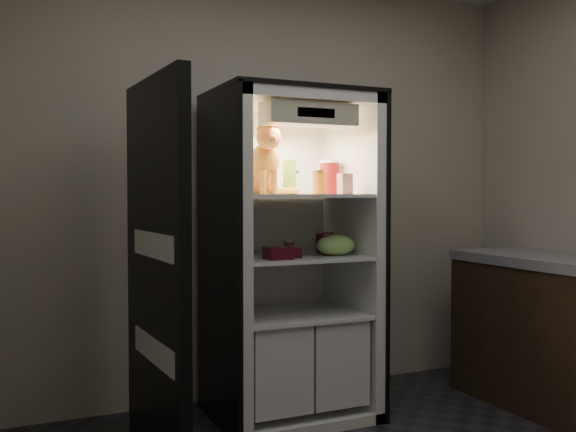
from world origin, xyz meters
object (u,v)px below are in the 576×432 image
object	(u,v)px
pepper_jar	(330,177)
soda_can_c	(329,245)
berry_box_left	(278,253)
refrigerator	(288,279)
parmesan_shaker	(290,177)
tabby_cat	(262,167)
condiment_jar	(289,247)
cream_carton	(345,184)
soda_can_b	(328,242)
salsa_jar	(319,182)
berry_box_right	(288,253)
grape_bag	(336,245)
soda_can_a	(321,242)
mayo_tub	(291,182)

from	to	relation	value
pepper_jar	soda_can_c	size ratio (longest dim) A/B	1.70
pepper_jar	berry_box_left	xyz separation A→B (m)	(-0.45, -0.27, -0.42)
refrigerator	parmesan_shaker	distance (m)	0.60
tabby_cat	condiment_jar	bearing A→B (deg)	-1.26
cream_carton	refrigerator	bearing A→B (deg)	138.21
soda_can_b	berry_box_left	bearing A→B (deg)	-154.88
parmesan_shaker	salsa_jar	world-z (taller)	parmesan_shaker
tabby_cat	soda_can_b	size ratio (longest dim) A/B	3.17
salsa_jar	berry_box_right	size ratio (longest dim) A/B	1.20
grape_bag	salsa_jar	bearing A→B (deg)	153.59
pepper_jar	berry_box_right	size ratio (longest dim) A/B	1.80
tabby_cat	soda_can_a	bearing A→B (deg)	6.99
soda_can_b	tabby_cat	bearing A→B (deg)	174.30
parmesan_shaker	mayo_tub	size ratio (longest dim) A/B	1.43
refrigerator	berry_box_left	distance (m)	0.35
soda_can_b	berry_box_right	xyz separation A→B (m)	(-0.32, -0.14, -0.04)
tabby_cat	pepper_jar	xyz separation A→B (m)	(0.45, 0.04, -0.05)
soda_can_a	tabby_cat	bearing A→B (deg)	-176.15
soda_can_a	soda_can_c	bearing A→B (deg)	-102.74
mayo_tub	cream_carton	size ratio (longest dim) A/B	1.22
mayo_tub	pepper_jar	size ratio (longest dim) A/B	0.70
grape_bag	refrigerator	bearing A→B (deg)	141.78
refrigerator	soda_can_a	size ratio (longest dim) A/B	15.68
soda_can_b	berry_box_left	size ratio (longest dim) A/B	1.00
mayo_tub	grape_bag	size ratio (longest dim) A/B	0.60
berry_box_right	soda_can_b	bearing A→B (deg)	23.70
mayo_tub	soda_can_a	xyz separation A→B (m)	(0.17, -0.07, -0.36)
soda_can_a	soda_can_c	xyz separation A→B (m)	(-0.04, -0.17, -0.00)
refrigerator	berry_box_right	world-z (taller)	refrigerator
soda_can_c	berry_box_left	size ratio (longest dim) A/B	0.91
mayo_tub	grape_bag	xyz separation A→B (m)	(0.16, -0.25, -0.36)
pepper_jar	berry_box_left	world-z (taller)	pepper_jar
refrigerator	parmesan_shaker	xyz separation A→B (m)	(0.02, 0.02, 0.60)
parmesan_shaker	soda_can_b	world-z (taller)	parmesan_shaker
cream_carton	tabby_cat	bearing A→B (deg)	153.69
refrigerator	salsa_jar	world-z (taller)	refrigerator
grape_bag	berry_box_right	xyz separation A→B (m)	(-0.31, -0.02, -0.03)
cream_carton	condiment_jar	bearing A→B (deg)	143.15
parmesan_shaker	berry_box_right	xyz separation A→B (m)	(-0.11, -0.22, -0.42)
tabby_cat	condiment_jar	xyz separation A→B (m)	(0.16, -0.01, -0.46)
condiment_jar	soda_can_b	bearing A→B (deg)	-6.56
soda_can_a	berry_box_right	size ratio (longest dim) A/B	1.07
salsa_jar	refrigerator	bearing A→B (deg)	135.95
cream_carton	berry_box_left	size ratio (longest dim) A/B	0.88
parmesan_shaker	pepper_jar	bearing A→B (deg)	-0.09
salsa_jar	cream_carton	bearing A→B (deg)	-38.88
refrigerator	condiment_jar	bearing A→B (deg)	-107.93
salsa_jar	soda_can_b	size ratio (longest dim) A/B	1.03
mayo_tub	soda_can_b	bearing A→B (deg)	-38.12
mayo_tub	soda_can_c	xyz separation A→B (m)	(0.13, -0.24, -0.36)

